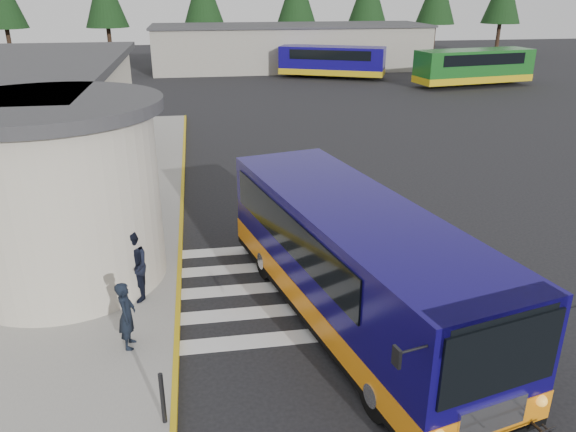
{
  "coord_description": "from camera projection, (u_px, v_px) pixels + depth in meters",
  "views": [
    {
      "loc": [
        -3.27,
        -13.94,
        7.48
      ],
      "look_at": [
        -1.1,
        -0.5,
        1.92
      ],
      "focal_mm": 35.0,
      "sensor_mm": 36.0,
      "label": 1
    }
  ],
  "objects": [
    {
      "name": "pedestrian_b",
      "position": [
        132.0,
        266.0,
        13.87
      ],
      "size": [
        1.02,
        1.12,
        1.87
      ],
      "primitive_type": "imported",
      "rotation": [
        0.0,
        0.0,
        -1.16
      ],
      "color": "black",
      "rests_on": "sidewalk"
    },
    {
      "name": "curb_strip",
      "position": [
        181.0,
        222.0,
        19.08
      ],
      "size": [
        0.12,
        34.0,
        0.16
      ],
      "primitive_type": "cube",
      "color": "gold",
      "rests_on": "ground"
    },
    {
      "name": "bollard",
      "position": [
        163.0,
        398.0,
        10.01
      ],
      "size": [
        0.09,
        0.09,
        1.06
      ],
      "primitive_type": "cylinder",
      "color": "black",
      "rests_on": "sidewalk"
    },
    {
      "name": "ground",
      "position": [
        323.0,
        269.0,
        16.05
      ],
      "size": [
        140.0,
        140.0,
        0.0
      ],
      "primitive_type": "plane",
      "color": "black",
      "rests_on": "ground"
    },
    {
      "name": "transit_bus",
      "position": [
        354.0,
        267.0,
        13.14
      ],
      "size": [
        5.31,
        10.64,
        2.92
      ],
      "rotation": [
        0.0,
        0.0,
        0.23
      ],
      "color": "#0D064F",
      "rests_on": "ground"
    },
    {
      "name": "sidewalk",
      "position": [
        28.0,
        231.0,
        18.35
      ],
      "size": [
        10.0,
        34.0,
        0.15
      ],
      "primitive_type": "cube",
      "color": "gray",
      "rests_on": "ground"
    },
    {
      "name": "far_bus_a",
      "position": [
        332.0,
        61.0,
        49.12
      ],
      "size": [
        9.37,
        6.02,
        2.35
      ],
      "rotation": [
        0.0,
        0.0,
        1.15
      ],
      "color": "#100860",
      "rests_on": "ground"
    },
    {
      "name": "depot_building",
      "position": [
        290.0,
        47.0,
        54.52
      ],
      "size": [
        26.4,
        8.4,
        4.2
      ],
      "color": "gray",
      "rests_on": "ground"
    },
    {
      "name": "pedestrian_a",
      "position": [
        127.0,
        315.0,
        12.08
      ],
      "size": [
        0.4,
        0.59,
        1.57
      ],
      "primitive_type": "imported",
      "rotation": [
        0.0,
        0.0,
        1.52
      ],
      "color": "black",
      "rests_on": "sidewalk"
    },
    {
      "name": "far_bus_b",
      "position": [
        474.0,
        66.0,
        45.11
      ],
      "size": [
        9.95,
        4.24,
        2.49
      ],
      "rotation": [
        0.0,
        0.0,
        1.74
      ],
      "color": "#17561B",
      "rests_on": "ground"
    },
    {
      "name": "crosswalk",
      "position": [
        311.0,
        284.0,
        15.24
      ],
      "size": [
        8.0,
        5.35,
        0.01
      ],
      "color": "silver",
      "rests_on": "ground"
    }
  ]
}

